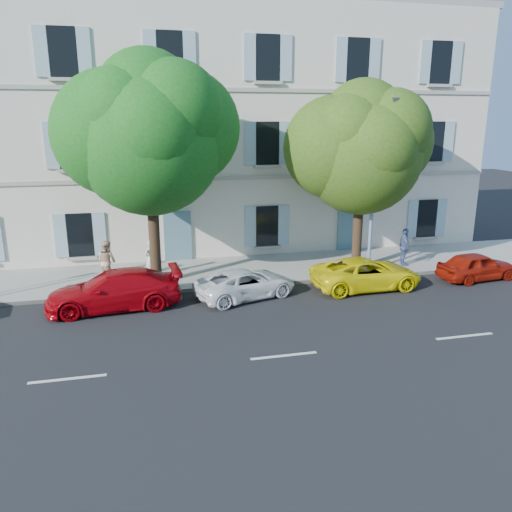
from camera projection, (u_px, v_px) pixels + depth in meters
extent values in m
plane|color=black|center=(254.00, 307.00, 18.35)|extent=(90.00, 90.00, 0.00)
cube|color=#A09E96|center=(232.00, 271.00, 22.51)|extent=(36.00, 4.50, 0.15)
cube|color=#9E998E|center=(241.00, 286.00, 20.47)|extent=(36.00, 0.16, 0.16)
cube|color=beige|center=(211.00, 133.00, 26.35)|extent=(28.00, 7.00, 12.00)
imported|color=#A0040C|center=(114.00, 290.00, 18.10)|extent=(4.95, 2.30, 1.40)
imported|color=white|center=(246.00, 284.00, 19.29)|extent=(4.35, 2.96, 1.11)
imported|color=yellow|center=(366.00, 274.00, 20.31)|extent=(4.56, 2.20, 1.25)
imported|color=#961609|center=(477.00, 266.00, 21.43)|extent=(3.66, 1.81, 1.20)
cylinder|color=#3A2819|center=(155.00, 241.00, 20.20)|extent=(0.45, 0.45, 3.58)
ellipsoid|color=#1F721D|center=(149.00, 141.00, 19.17)|extent=(5.72, 5.72, 6.29)
cylinder|color=#3A2819|center=(357.00, 235.00, 22.23)|extent=(0.42, 0.42, 3.16)
ellipsoid|color=#43691A|center=(362.00, 155.00, 21.30)|extent=(5.14, 5.14, 5.65)
cylinder|color=#7293BF|center=(373.00, 188.00, 21.35)|extent=(0.15, 0.15, 7.40)
cylinder|color=#7293BF|center=(386.00, 97.00, 19.77)|extent=(0.15, 1.30, 0.09)
cube|color=#383A3D|center=(394.00, 100.00, 19.19)|extent=(0.25, 0.43, 0.17)
imported|color=silver|center=(151.00, 259.00, 21.25)|extent=(0.70, 0.68, 1.62)
imported|color=tan|center=(107.00, 261.00, 20.63)|extent=(1.07, 1.06, 1.75)
imported|color=#495786|center=(404.00, 247.00, 22.92)|extent=(0.59, 1.08, 1.74)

